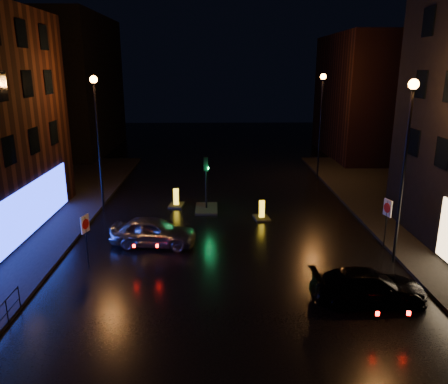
% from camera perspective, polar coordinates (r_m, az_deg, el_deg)
% --- Properties ---
extents(ground, '(120.00, 120.00, 0.00)m').
position_cam_1_polar(ground, '(15.56, 1.34, -18.62)').
color(ground, black).
rests_on(ground, ground).
extents(building_far_left, '(8.00, 16.00, 14.00)m').
position_cam_1_polar(building_far_left, '(50.25, -19.51, 12.99)').
color(building_far_left, black).
rests_on(building_far_left, ground).
extents(building_far_right, '(8.00, 14.00, 12.00)m').
position_cam_1_polar(building_far_right, '(47.52, 18.42, 11.75)').
color(building_far_right, black).
rests_on(building_far_right, ground).
extents(street_lamp_lfar, '(0.44, 0.44, 8.37)m').
position_cam_1_polar(street_lamp_lfar, '(27.94, -16.26, 8.61)').
color(street_lamp_lfar, black).
rests_on(street_lamp_lfar, ground).
extents(street_lamp_rnear, '(0.44, 0.44, 8.37)m').
position_cam_1_polar(street_lamp_rnear, '(20.85, 22.75, 5.70)').
color(street_lamp_rnear, black).
rests_on(street_lamp_rnear, ground).
extents(street_lamp_rfar, '(0.44, 0.44, 8.37)m').
position_cam_1_polar(street_lamp_rfar, '(35.95, 12.58, 10.37)').
color(street_lamp_rfar, black).
rests_on(street_lamp_rfar, ground).
extents(traffic_signal, '(1.40, 2.40, 3.45)m').
position_cam_1_polar(traffic_signal, '(28.07, -2.32, -1.32)').
color(traffic_signal, black).
rests_on(traffic_signal, ground).
extents(silver_hatchback, '(4.54, 2.30, 1.48)m').
position_cam_1_polar(silver_hatchback, '(22.72, -9.19, -5.12)').
color(silver_hatchback, '#979A9E').
rests_on(silver_hatchback, ground).
extents(dark_sedan, '(4.49, 1.88, 1.29)m').
position_cam_1_polar(dark_sedan, '(18.21, 18.34, -11.63)').
color(dark_sedan, black).
rests_on(dark_sedan, ground).
extents(bollard_near, '(1.03, 1.41, 1.14)m').
position_cam_1_polar(bollard_near, '(26.52, 4.94, -2.98)').
color(bollard_near, black).
rests_on(bollard_near, ground).
extents(bollard_far, '(1.06, 1.45, 1.18)m').
position_cam_1_polar(bollard_far, '(28.98, -6.25, -1.35)').
color(bollard_far, black).
rests_on(bollard_far, ground).
extents(road_sign_left, '(0.23, 0.58, 2.45)m').
position_cam_1_polar(road_sign_left, '(20.74, -17.65, -4.55)').
color(road_sign_left, black).
rests_on(road_sign_left, ground).
extents(road_sign_right, '(0.20, 0.62, 2.59)m').
position_cam_1_polar(road_sign_right, '(23.08, 20.53, -2.47)').
color(road_sign_right, black).
rests_on(road_sign_right, ground).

